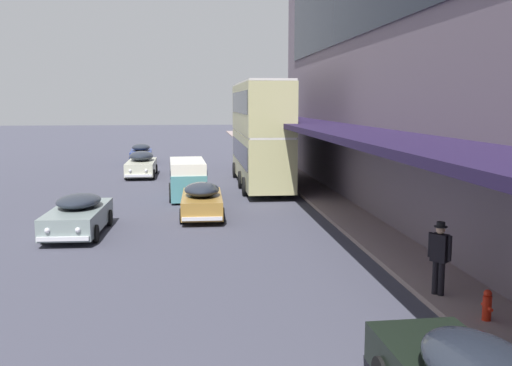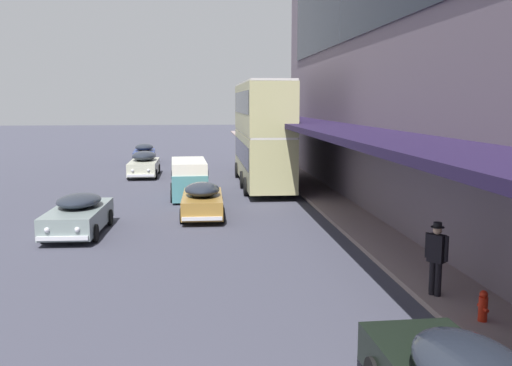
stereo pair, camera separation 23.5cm
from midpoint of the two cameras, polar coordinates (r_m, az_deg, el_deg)
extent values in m
cube|color=tan|center=(33.59, 0.19, 2.63)|extent=(2.48, 11.50, 2.75)
cube|color=black|center=(33.56, 0.19, 3.19)|extent=(2.51, 10.58, 1.21)
cube|color=silver|center=(33.48, 0.19, 5.06)|extent=(2.38, 11.50, 0.12)
cube|color=tan|center=(33.44, 0.20, 7.50)|extent=(2.48, 11.50, 2.75)
cube|color=black|center=(33.43, 0.20, 8.07)|extent=(2.51, 10.58, 1.21)
cube|color=silver|center=(33.45, 0.20, 9.95)|extent=(2.38, 11.50, 0.12)
cube|color=black|center=(39.20, -0.75, 9.24)|extent=(1.21, 0.07, 0.36)
cylinder|color=black|center=(37.48, -2.31, 1.31)|extent=(0.25, 1.00, 1.00)
cylinder|color=black|center=(37.72, 1.37, 1.36)|extent=(0.25, 1.00, 1.00)
cylinder|color=black|center=(30.10, -1.36, -0.36)|extent=(0.25, 1.00, 1.00)
cylinder|color=black|center=(30.39, 3.21, -0.29)|extent=(0.25, 1.00, 1.00)
cylinder|color=black|center=(32.76, -1.75, 0.33)|extent=(0.25, 1.00, 1.00)
cylinder|color=black|center=(33.04, 2.45, 0.39)|extent=(0.25, 1.00, 1.00)
cube|color=beige|center=(38.75, -11.56, 1.58)|extent=(1.80, 4.79, 0.83)
ellipsoid|color=#1E232D|center=(38.91, -11.56, 2.66)|extent=(1.57, 2.64, 0.66)
cube|color=silver|center=(36.37, -11.87, 0.73)|extent=(1.69, 0.13, 0.14)
cube|color=silver|center=(41.20, -11.26, 1.59)|extent=(1.69, 0.13, 0.14)
sphere|color=silver|center=(36.31, -11.11, 1.24)|extent=(0.18, 0.18, 0.18)
sphere|color=silver|center=(36.41, -12.65, 1.21)|extent=(0.18, 0.18, 0.18)
cylinder|color=black|center=(37.25, -10.37, 0.86)|extent=(0.14, 0.64, 0.64)
cylinder|color=black|center=(37.41, -13.10, 0.82)|extent=(0.14, 0.64, 0.64)
cylinder|color=black|center=(40.19, -10.10, 1.39)|extent=(0.14, 0.64, 0.64)
cylinder|color=black|center=(40.34, -12.63, 1.35)|extent=(0.14, 0.64, 0.64)
cube|color=gray|center=(22.49, -17.64, -3.36)|extent=(1.97, 4.59, 0.77)
ellipsoid|color=#1E232D|center=(22.60, -17.58, -1.71)|extent=(1.69, 2.54, 0.51)
cube|color=silver|center=(20.35, -19.08, -5.30)|extent=(1.74, 0.18, 0.14)
cube|color=silver|center=(24.75, -16.42, -2.84)|extent=(1.74, 0.18, 0.14)
sphere|color=silver|center=(20.19, -17.72, -4.50)|extent=(0.18, 0.18, 0.18)
sphere|color=silver|center=(20.44, -20.47, -4.48)|extent=(0.18, 0.18, 0.18)
cylinder|color=black|center=(21.01, -16.04, -4.89)|extent=(0.16, 0.64, 0.64)
cylinder|color=black|center=(21.46, -20.84, -4.84)|extent=(0.16, 0.64, 0.64)
cylinder|color=black|center=(23.71, -14.70, -3.37)|extent=(0.16, 0.64, 0.64)
cylinder|color=black|center=(24.10, -18.98, -3.37)|extent=(0.16, 0.64, 0.64)
cube|color=navy|center=(47.26, -11.55, 2.70)|extent=(1.91, 4.35, 0.79)
ellipsoid|color=#1E232D|center=(47.41, -11.57, 3.52)|extent=(1.60, 2.43, 0.58)
cube|color=silver|center=(45.11, -11.63, 2.14)|extent=(1.58, 0.21, 0.14)
cube|color=silver|center=(49.45, -11.47, 2.65)|extent=(1.58, 0.21, 0.14)
sphere|color=silver|center=(45.10, -11.06, 2.53)|extent=(0.18, 0.18, 0.18)
sphere|color=silver|center=(45.13, -12.22, 2.50)|extent=(0.18, 0.18, 0.18)
cylinder|color=black|center=(45.95, -10.56, 2.21)|extent=(0.18, 0.65, 0.64)
cylinder|color=black|center=(46.00, -12.63, 2.16)|extent=(0.18, 0.65, 0.64)
cylinder|color=black|center=(48.58, -10.52, 2.52)|extent=(0.18, 0.65, 0.64)
cylinder|color=black|center=(48.63, -12.48, 2.47)|extent=(0.18, 0.65, 0.64)
cube|color=olive|center=(24.71, -5.70, -2.04)|extent=(1.75, 4.34, 0.75)
ellipsoid|color=#1E232D|center=(24.39, -5.72, -0.64)|extent=(1.52, 2.39, 0.58)
cube|color=silver|center=(26.92, -5.67, -1.69)|extent=(1.60, 0.15, 0.14)
cube|color=silver|center=(22.59, -5.71, -3.58)|extent=(1.60, 0.15, 0.14)
sphere|color=silver|center=(26.85, -6.67, -1.13)|extent=(0.18, 0.18, 0.18)
sphere|color=silver|center=(26.84, -4.70, -1.10)|extent=(0.18, 0.18, 0.18)
cylinder|color=black|center=(26.09, -7.52, -2.14)|extent=(0.15, 0.64, 0.64)
cylinder|color=black|center=(26.08, -3.83, -2.09)|extent=(0.15, 0.64, 0.64)
cylinder|color=black|center=(23.47, -7.75, -3.30)|extent=(0.15, 0.64, 0.64)
cylinder|color=black|center=(23.46, -3.64, -3.24)|extent=(0.15, 0.64, 0.64)
cube|color=silver|center=(11.48, 14.36, -15.55)|extent=(1.65, 0.16, 0.14)
sphere|color=silver|center=(11.19, 12.13, -14.70)|extent=(0.18, 0.18, 0.18)
sphere|color=silver|center=(11.54, 16.73, -14.16)|extent=(0.18, 0.18, 0.18)
cube|color=teal|center=(29.61, -7.08, -0.05)|extent=(1.94, 4.37, 1.29)
cube|color=white|center=(29.51, -7.11, 1.46)|extent=(1.90, 4.28, 0.83)
cube|color=black|center=(29.52, -7.11, 1.28)|extent=(1.96, 3.94, 0.41)
ellipsoid|color=teal|center=(31.67, -7.21, 0.73)|extent=(1.63, 0.67, 1.11)
cylinder|color=black|center=(30.90, -8.77, -0.57)|extent=(0.19, 0.65, 0.64)
cylinder|color=black|center=(30.95, -5.53, -0.50)|extent=(0.19, 0.65, 0.64)
cylinder|color=black|center=(28.43, -8.75, -1.32)|extent=(0.19, 0.65, 0.64)
cylinder|color=black|center=(28.49, -5.23, -1.24)|extent=(0.19, 0.65, 0.64)
cylinder|color=black|center=(15.03, 17.61, -9.12)|extent=(0.16, 0.16, 0.85)
cylinder|color=black|center=(15.10, 17.07, -9.02)|extent=(0.16, 0.16, 0.85)
cube|color=black|center=(14.86, 17.47, -6.21)|extent=(0.44, 0.46, 0.70)
cylinder|color=black|center=(14.74, 18.37, -6.23)|extent=(0.10, 0.10, 0.63)
cylinder|color=black|center=(14.97, 16.59, -5.93)|extent=(0.10, 0.10, 0.63)
sphere|color=tan|center=(14.76, 17.54, -4.48)|extent=(0.22, 0.22, 0.22)
cylinder|color=black|center=(14.74, 17.55, -4.19)|extent=(0.33, 0.33, 0.02)
cylinder|color=black|center=(14.73, 17.56, -3.96)|extent=(0.21, 0.21, 0.12)
cylinder|color=red|center=(13.78, 21.63, -11.56)|extent=(0.20, 0.20, 0.55)
sphere|color=red|center=(13.68, 21.71, -10.24)|extent=(0.18, 0.18, 0.18)
cylinder|color=red|center=(13.90, 21.35, -11.26)|extent=(0.08, 0.10, 0.08)
cylinder|color=red|center=(13.65, 21.94, -11.65)|extent=(0.08, 0.10, 0.08)
camera|label=1|loc=(0.12, -90.30, -0.04)|focal=40.00mm
camera|label=2|loc=(0.12, 89.70, 0.04)|focal=40.00mm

